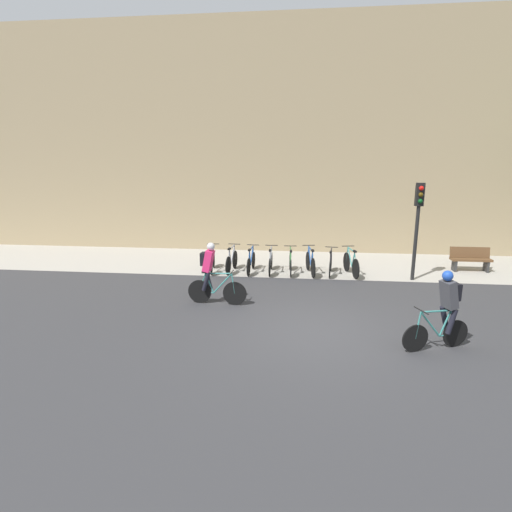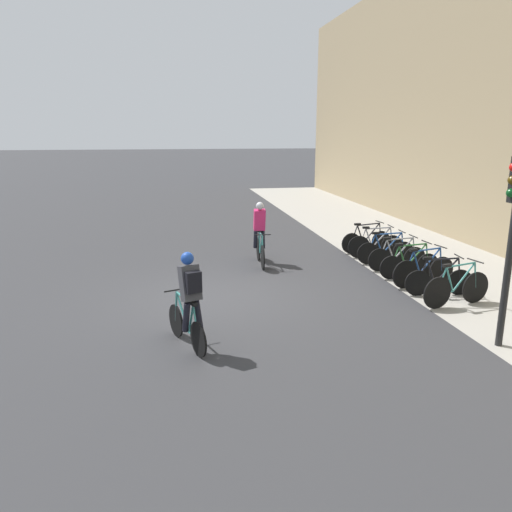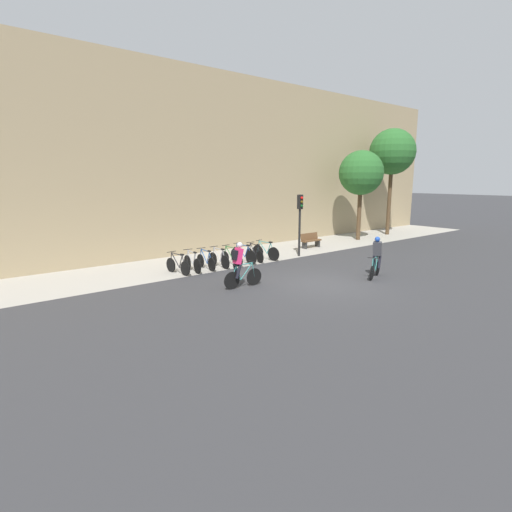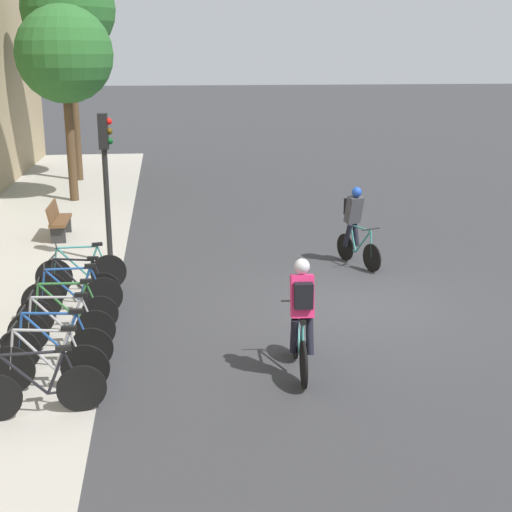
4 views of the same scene
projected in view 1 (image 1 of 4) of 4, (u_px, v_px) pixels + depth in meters
The scene contains 15 objects.
ground at pixel (314, 331), 9.55m from camera, with size 200.00×200.00×0.00m, color #333335.
kerb_strip at pixel (309, 263), 16.09m from camera, with size 44.00×4.50×0.01m, color #A39E93.
building_facade at pixel (311, 138), 17.44m from camera, with size 44.00×0.60×10.01m, color #9E8966.
cyclist_pink at pixel (211, 272), 11.23m from camera, with size 1.71×0.46×1.78m.
cyclist_grey at pixel (445, 307), 8.44m from camera, with size 1.52×0.67×1.75m.
parked_bike_0 at pixel (213, 261), 14.87m from camera, with size 0.46×1.69×0.96m.
parked_bike_1 at pixel (232, 261), 14.79m from camera, with size 0.46×1.70×0.97m.
parked_bike_2 at pixel (251, 262), 14.71m from camera, with size 0.46×1.70×0.95m.
parked_bike_3 at pixel (271, 262), 14.63m from camera, with size 0.46×1.67×0.95m.
parked_bike_4 at pixel (290, 263), 14.56m from camera, with size 0.46×1.67×0.95m.
parked_bike_5 at pixel (310, 263), 14.48m from camera, with size 0.46×1.74×0.99m.
parked_bike_6 at pixel (331, 264), 14.40m from camera, with size 0.46×1.60×0.94m.
parked_bike_7 at pixel (351, 264), 14.32m from camera, with size 0.50×1.73×0.99m.
traffic_light_pole at pixel (418, 213), 13.28m from camera, with size 0.26×0.30×3.31m.
bench at pixel (470, 259), 14.85m from camera, with size 1.42×0.44×0.89m.
Camera 1 is at (-0.42, -9.00, 3.89)m, focal length 28.00 mm.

